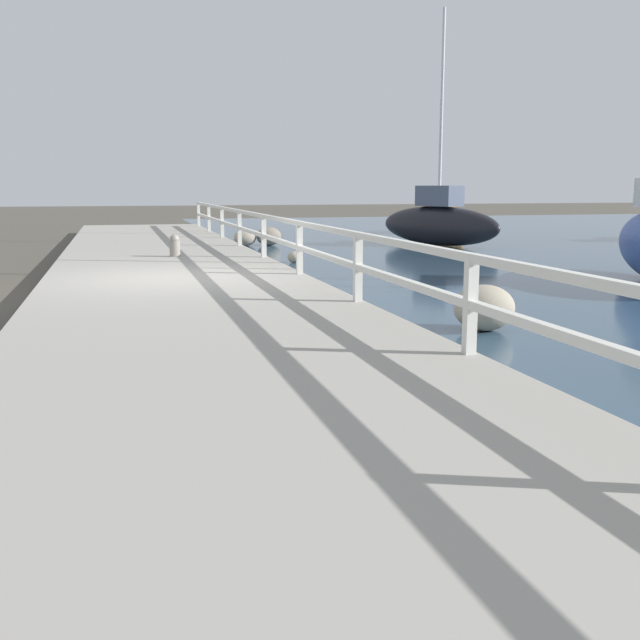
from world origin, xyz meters
TOP-DOWN VIEW (x-y plane):
  - ground_plane at (0.00, 0.00)m, footprint 120.00×120.00m
  - dock_walkway at (0.00, 0.00)m, footprint 4.34×36.00m
  - railing at (2.07, -0.00)m, footprint 0.10×32.50m
  - boulder_downstream at (3.46, -4.08)m, footprint 0.78×0.70m
  - boulder_far_strip at (3.12, 4.80)m, footprint 0.37×0.33m
  - boulder_upstream at (2.82, 10.17)m, footprint 0.68×0.61m
  - boulder_near_dock at (3.55, 10.14)m, footprint 0.76×0.69m
  - mooring_bollard at (0.24, 3.86)m, footprint 0.23×0.23m
  - sailboat_black at (8.56, 8.76)m, footprint 2.66×4.77m
  - sailboat_orange at (10.97, 14.19)m, footprint 1.41×3.57m

SIDE VIEW (x-z plane):
  - ground_plane at x=0.00m, z-range 0.00..0.00m
  - boulder_far_strip at x=3.12m, z-range 0.00..0.27m
  - dock_walkway at x=0.00m, z-range 0.00..0.30m
  - boulder_upstream at x=2.82m, z-range 0.00..0.51m
  - boulder_near_dock at x=3.55m, z-range 0.00..0.57m
  - boulder_downstream at x=3.46m, z-range 0.00..0.58m
  - mooring_bollard at x=0.24m, z-range 0.30..0.78m
  - sailboat_orange at x=10.97m, z-range -1.82..3.18m
  - sailboat_black at x=8.56m, z-range -2.74..4.17m
  - railing at x=2.07m, z-range 0.47..1.38m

